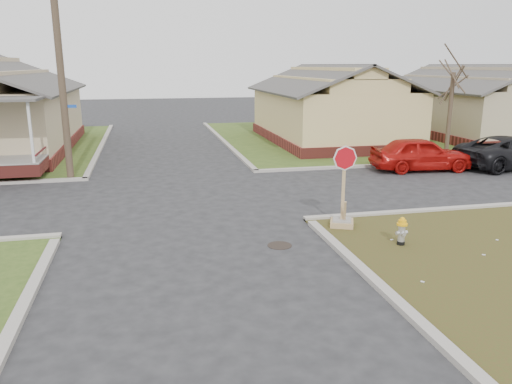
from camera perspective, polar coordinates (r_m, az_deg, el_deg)
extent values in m
plane|color=#242426|center=(13.30, -7.10, -6.09)|extent=(120.00, 120.00, 0.00)
cube|color=#364D1B|center=(38.48, 24.57, 6.21)|extent=(37.00, 19.00, 0.05)
cylinder|color=black|center=(13.21, 2.71, -6.11)|extent=(0.64, 0.64, 0.01)
cube|color=maroon|center=(31.28, 8.36, 6.27)|extent=(7.20, 11.20, 0.60)
cube|color=#EBCF8A|center=(31.10, 8.47, 9.19)|extent=(7.00, 11.00, 2.60)
cube|color=maroon|center=(36.07, 23.47, 6.30)|extent=(7.20, 11.20, 0.60)
cube|color=tan|center=(35.91, 23.73, 8.82)|extent=(7.00, 11.00, 2.60)
cylinder|color=#423426|center=(21.55, -21.45, 13.08)|extent=(0.28, 0.28, 9.00)
cylinder|color=#423426|center=(27.32, 21.25, 8.21)|extent=(0.22, 0.22, 4.20)
cylinder|color=black|center=(13.66, 16.21, -5.59)|extent=(0.20, 0.20, 0.09)
cylinder|color=#BCBBC1|center=(13.57, 16.29, -4.56)|extent=(0.18, 0.18, 0.43)
sphere|color=#BCBBC1|center=(13.51, 16.35, -3.70)|extent=(0.18, 0.18, 0.18)
cylinder|color=#F9B30D|center=(13.50, 16.37, -3.55)|extent=(0.28, 0.28, 0.06)
cylinder|color=#F9B30D|center=(13.48, 16.39, -3.28)|extent=(0.20, 0.20, 0.09)
sphere|color=#F9B30D|center=(13.46, 16.40, -3.06)|extent=(0.14, 0.14, 0.14)
cube|color=tan|center=(14.80, 9.78, -3.52)|extent=(0.66, 0.66, 0.16)
cube|color=gray|center=(14.77, 9.79, -3.15)|extent=(0.53, 0.53, 0.04)
cube|color=tan|center=(14.50, 9.97, 0.77)|extent=(0.10, 0.05, 2.23)
cylinder|color=#AB0B16|center=(14.29, 10.17, 3.83)|extent=(0.60, 0.26, 0.64)
cylinder|color=silver|center=(14.31, 10.15, 3.84)|extent=(0.67, 0.29, 0.72)
imported|color=#AB100C|center=(23.54, 18.31, 4.17)|extent=(4.56, 2.18, 1.50)
imported|color=black|center=(25.81, 27.13, 4.10)|extent=(5.50, 3.07, 1.45)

